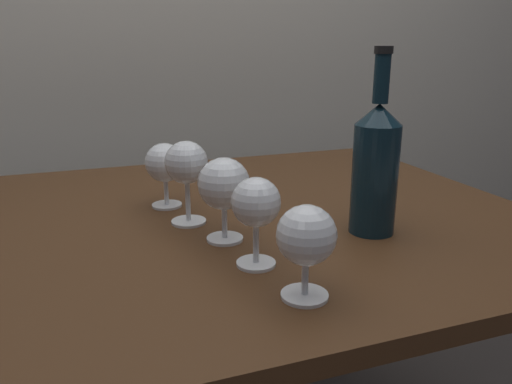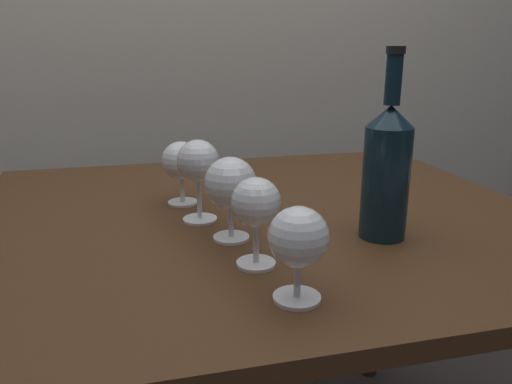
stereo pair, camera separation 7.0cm
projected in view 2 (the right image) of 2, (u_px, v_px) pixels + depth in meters
dining_table at (255, 259)px, 0.99m from camera, size 1.11×0.94×0.75m
wine_glass_amber at (298, 240)px, 0.61m from camera, size 0.08×0.08×0.13m
wine_glass_merlot at (256, 204)px, 0.70m from camera, size 0.07×0.07×0.13m
wine_glass_empty at (230, 185)px, 0.80m from camera, size 0.09×0.09×0.14m
wine_glass_cabernet at (198, 164)px, 0.88m from camera, size 0.08×0.08×0.15m
wine_glass_white at (181, 162)px, 0.99m from camera, size 0.08×0.08×0.13m
wine_bottle at (386, 169)px, 0.81m from camera, size 0.08×0.08×0.31m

